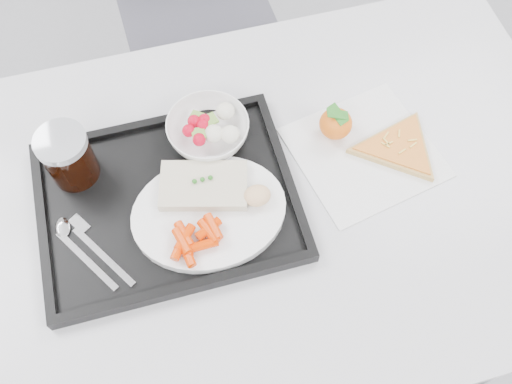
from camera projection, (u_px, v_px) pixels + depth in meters
The scene contains 14 objects.
room at pixel (433, 110), 0.32m from camera, with size 6.04×7.04×2.84m.
table at pixel (267, 211), 1.09m from camera, with size 1.20×0.80×0.75m.
tray at pixel (168, 202), 1.01m from camera, with size 0.45×0.35×0.03m.
dinner_plate at pixel (209, 212), 0.99m from camera, with size 0.27×0.27×0.02m.
fish_fillet at pixel (204, 186), 0.99m from camera, with size 0.17×0.13×0.03m.
bread_roll at pixel (257, 196), 0.98m from camera, with size 0.05×0.05×0.03m.
salad_bowl at pixel (208, 130), 1.05m from camera, with size 0.15×0.15×0.05m.
cola_glass at pixel (68, 156), 0.99m from camera, with size 0.09×0.09×0.11m.
cutlery at pixel (83, 245), 0.97m from camera, with size 0.13×0.16×0.01m.
napkin at pixel (365, 152), 1.07m from camera, with size 0.29×0.28×0.00m.
tangerine at pixel (336, 124), 1.06m from camera, with size 0.06×0.06×0.07m.
pizza_slice at pixel (399, 147), 1.07m from camera, with size 0.23×0.23×0.02m.
carrot_pile at pixel (194, 239), 0.94m from camera, with size 0.10×0.08×0.02m.
salad_contents at pixel (212, 127), 1.04m from camera, with size 0.10×0.09×0.03m.
Camera 1 is at (-0.15, -0.16, 1.66)m, focal length 40.00 mm.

